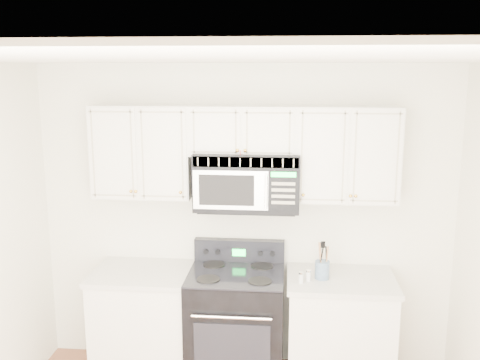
# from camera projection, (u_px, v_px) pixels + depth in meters

# --- Properties ---
(room) EXTENTS (3.51, 3.51, 2.61)m
(room) POSITION_uv_depth(u_px,v_px,m) (218.00, 307.00, 2.86)
(room) COLOR brown
(room) RESTS_ON ground
(base_cabinet_left) EXTENTS (0.86, 0.65, 0.92)m
(base_cabinet_left) POSITION_uv_depth(u_px,v_px,m) (147.00, 326.00, 4.51)
(base_cabinet_left) COLOR silver
(base_cabinet_left) RESTS_ON ground
(base_cabinet_right) EXTENTS (0.86, 0.65, 0.92)m
(base_cabinet_right) POSITION_uv_depth(u_px,v_px,m) (339.00, 334.00, 4.36)
(base_cabinet_right) COLOR silver
(base_cabinet_right) RESTS_ON ground
(range) EXTENTS (0.77, 0.70, 1.12)m
(range) POSITION_uv_depth(u_px,v_px,m) (236.00, 324.00, 4.42)
(range) COLOR black
(range) RESTS_ON ground
(upper_cabinets) EXTENTS (2.44, 0.37, 0.75)m
(upper_cabinets) POSITION_uv_depth(u_px,v_px,m) (243.00, 148.00, 4.27)
(upper_cabinets) COLOR silver
(upper_cabinets) RESTS_ON ground
(microwave) EXTENTS (0.83, 0.46, 0.46)m
(microwave) POSITION_uv_depth(u_px,v_px,m) (247.00, 180.00, 4.27)
(microwave) COLOR black
(microwave) RESTS_ON ground
(utensil_crock) EXTENTS (0.11, 0.11, 0.31)m
(utensil_crock) POSITION_uv_depth(u_px,v_px,m) (322.00, 269.00, 4.23)
(utensil_crock) COLOR slate
(utensil_crock) RESTS_ON base_cabinet_right
(shaker_salt) EXTENTS (0.04, 0.04, 0.09)m
(shaker_salt) POSITION_uv_depth(u_px,v_px,m) (308.00, 276.00, 4.18)
(shaker_salt) COLOR silver
(shaker_salt) RESTS_ON base_cabinet_right
(shaker_pepper) EXTENTS (0.04, 0.04, 0.09)m
(shaker_pepper) POSITION_uv_depth(u_px,v_px,m) (301.00, 278.00, 4.14)
(shaker_pepper) COLOR silver
(shaker_pepper) RESTS_ON base_cabinet_right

